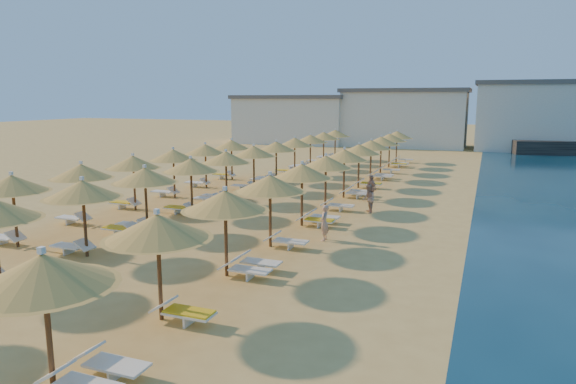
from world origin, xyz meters
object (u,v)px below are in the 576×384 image
at_px(beachgoer_c, 371,188).
at_px(beachgoer_a, 324,223).
at_px(parasol_row_east, 336,159).
at_px(beachgoer_b, 369,199).
at_px(parasol_row_west, 241,155).

xyz_separation_m(beachgoer_c, beachgoer_a, (-0.06, -9.09, -0.02)).
height_order(parasol_row_east, beachgoer_a, parasol_row_east).
distance_m(parasol_row_east, beachgoer_a, 8.28).
distance_m(beachgoer_b, beachgoer_c, 3.00).
height_order(parasol_row_east, parasol_row_west, same).
distance_m(parasol_row_west, beachgoer_b, 8.85).
relative_size(parasol_row_west, beachgoer_a, 28.74).
bearing_deg(parasol_row_east, beachgoer_b, -36.39).
bearing_deg(parasol_row_east, beachgoer_a, -77.17).
relative_size(parasol_row_west, beachgoer_b, 29.47).
bearing_deg(beachgoer_b, beachgoer_a, -29.92).
xyz_separation_m(parasol_row_west, beachgoer_c, (7.97, 1.21, -1.79)).
bearing_deg(beachgoer_b, parasol_row_west, -126.20).
height_order(beachgoer_c, beachgoer_a, beachgoer_c).
relative_size(parasol_row_east, parasol_row_west, 1.00).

